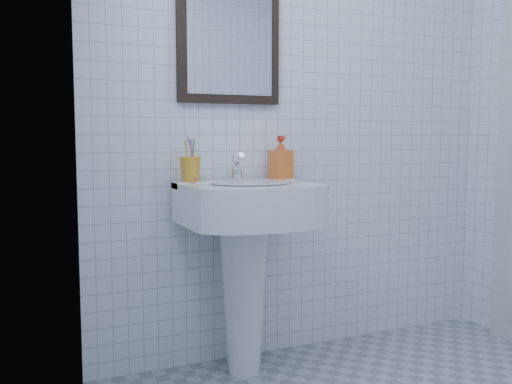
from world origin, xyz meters
name	(u,v)px	position (x,y,z in m)	size (l,w,h in m)	color
wall_back	(303,104)	(0.00, 1.20, 1.25)	(2.20, 0.02, 2.50)	white
wall_left	(139,64)	(-1.10, 0.00, 1.25)	(0.02, 2.40, 2.50)	white
washbasin	(246,246)	(-0.40, 0.99, 0.60)	(0.58, 0.42, 0.89)	white
faucet	(237,169)	(-0.40, 1.09, 0.94)	(0.05, 0.11, 0.13)	white
toothbrush_cup	(190,169)	(-0.63, 1.10, 0.94)	(0.09, 0.09, 0.11)	orange
soap_dispenser	(280,158)	(-0.17, 1.11, 0.99)	(0.09, 0.09, 0.20)	#E75116
wall_mirror	(229,36)	(-0.40, 1.18, 1.55)	(0.50, 0.04, 0.62)	black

